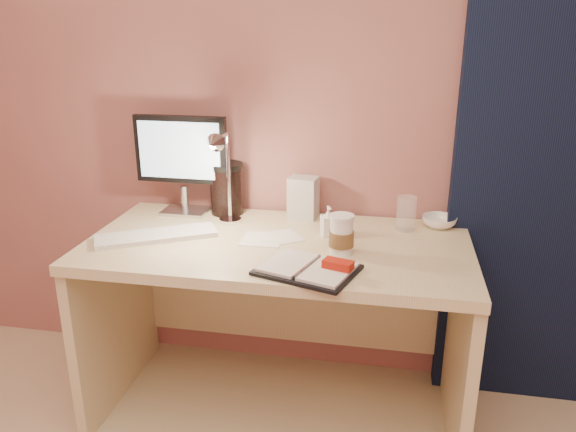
% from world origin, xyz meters
% --- Properties ---
extents(room, '(3.50, 3.50, 3.50)m').
position_xyz_m(room, '(0.95, 1.69, 1.14)').
color(room, '#C6B28E').
rests_on(room, ground).
extents(desk, '(1.40, 0.70, 0.73)m').
position_xyz_m(desk, '(0.00, 1.45, 0.50)').
color(desk, beige).
rests_on(desk, ground).
extents(monitor, '(0.38, 0.14, 0.41)m').
position_xyz_m(monitor, '(-0.45, 1.63, 0.97)').
color(monitor, silver).
rests_on(monitor, desk).
extents(keyboard, '(0.45, 0.33, 0.02)m').
position_xyz_m(keyboard, '(-0.45, 1.33, 0.74)').
color(keyboard, white).
rests_on(keyboard, desk).
extents(planner, '(0.36, 0.31, 0.05)m').
position_xyz_m(planner, '(0.16, 1.14, 0.74)').
color(planner, black).
rests_on(planner, desk).
extents(paper_a, '(0.19, 0.19, 0.00)m').
position_xyz_m(paper_a, '(0.00, 1.42, 0.73)').
color(paper_a, silver).
rests_on(paper_a, desk).
extents(paper_b, '(0.15, 0.15, 0.00)m').
position_xyz_m(paper_b, '(-0.06, 1.39, 0.73)').
color(paper_b, silver).
rests_on(paper_b, desk).
extents(coffee_cup, '(0.09, 0.09, 0.14)m').
position_xyz_m(coffee_cup, '(0.24, 1.32, 0.80)').
color(coffee_cup, white).
rests_on(coffee_cup, desk).
extents(clear_cup, '(0.08, 0.08, 0.13)m').
position_xyz_m(clear_cup, '(0.46, 1.60, 0.80)').
color(clear_cup, white).
rests_on(clear_cup, desk).
extents(bowl, '(0.17, 0.17, 0.04)m').
position_xyz_m(bowl, '(0.59, 1.65, 0.75)').
color(bowl, white).
rests_on(bowl, desk).
extents(lotion_bottle, '(0.07, 0.07, 0.11)m').
position_xyz_m(lotion_bottle, '(0.17, 1.48, 0.79)').
color(lotion_bottle, white).
rests_on(lotion_bottle, desk).
extents(dark_jar, '(0.14, 0.14, 0.19)m').
position_xyz_m(dark_jar, '(-0.27, 1.66, 0.83)').
color(dark_jar, black).
rests_on(dark_jar, desk).
extents(product_box, '(0.12, 0.11, 0.17)m').
position_xyz_m(product_box, '(0.05, 1.67, 0.81)').
color(product_box, silver).
rests_on(product_box, desk).
extents(desk_lamp, '(0.09, 0.24, 0.38)m').
position_xyz_m(desk_lamp, '(-0.23, 1.46, 0.97)').
color(desk_lamp, silver).
rests_on(desk_lamp, desk).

